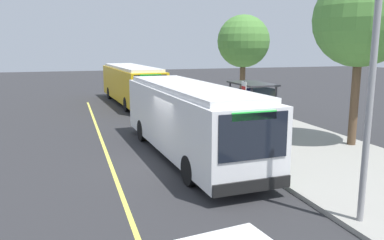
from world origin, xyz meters
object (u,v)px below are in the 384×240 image
at_px(transit_bus_main, 188,117).
at_px(waiting_bench, 251,122).
at_px(route_sign_post, 244,104).
at_px(transit_bus_second, 131,83).
at_px(pedestrian_commuter, 245,121).

xyz_separation_m(transit_bus_main, waiting_bench, (-2.96, 4.30, -0.98)).
relative_size(transit_bus_main, waiting_bench, 6.79).
relative_size(transit_bus_main, route_sign_post, 3.88).
distance_m(transit_bus_second, route_sign_post, 15.04).
bearing_deg(transit_bus_second, pedestrian_commuter, 11.22).
bearing_deg(transit_bus_second, route_sign_post, 10.29).
height_order(transit_bus_main, pedestrian_commuter, transit_bus_main).
bearing_deg(pedestrian_commuter, transit_bus_second, -168.78).
bearing_deg(route_sign_post, transit_bus_second, -169.71).
distance_m(waiting_bench, route_sign_post, 3.05).
bearing_deg(waiting_bench, transit_bus_main, -55.44).
bearing_deg(route_sign_post, pedestrian_commuter, 137.23).
xyz_separation_m(waiting_bench, route_sign_post, (2.29, -1.52, 1.32)).
xyz_separation_m(transit_bus_main, pedestrian_commuter, (-0.90, 2.98, -0.50)).
bearing_deg(transit_bus_second, transit_bus_main, -0.35).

